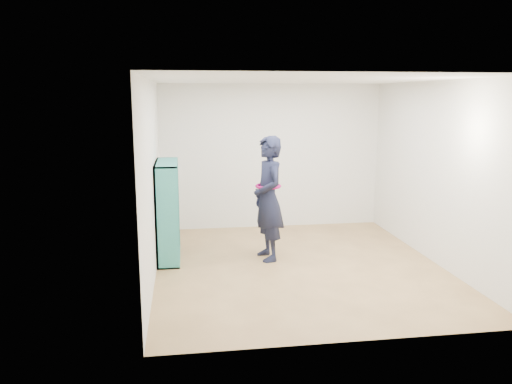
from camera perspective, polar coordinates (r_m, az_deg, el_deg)
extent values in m
plane|color=olive|center=(7.21, 4.88, -8.44)|extent=(4.50, 4.50, 0.00)
plane|color=white|center=(6.81, 5.25, 12.67)|extent=(4.50, 4.50, 0.00)
cube|color=white|center=(6.72, -11.78, 1.39)|extent=(0.02, 4.50, 2.60)
cube|color=white|center=(7.61, 19.89, 2.06)|extent=(0.02, 4.50, 2.60)
cube|color=white|center=(9.08, 1.78, 4.05)|extent=(4.00, 0.02, 2.60)
cube|color=white|center=(4.77, 11.28, -2.47)|extent=(4.00, 0.02, 2.60)
cube|color=teal|center=(6.97, -10.14, -3.06)|extent=(0.32, 0.02, 1.45)
cube|color=teal|center=(8.00, -9.93, -1.23)|extent=(0.32, 0.02, 1.45)
cube|color=teal|center=(7.67, -9.85, -7.27)|extent=(0.32, 1.09, 0.02)
cube|color=teal|center=(7.36, -10.21, 3.33)|extent=(0.32, 1.09, 0.02)
cube|color=teal|center=(7.49, -11.15, -2.11)|extent=(0.02, 1.09, 1.45)
cube|color=teal|center=(7.31, -10.06, -2.39)|extent=(0.29, 0.02, 1.40)
cube|color=teal|center=(7.65, -9.99, -1.79)|extent=(0.29, 0.02, 1.40)
cube|color=teal|center=(7.57, -9.94, -4.67)|extent=(0.29, 1.04, 0.02)
cube|color=teal|center=(7.48, -10.03, -2.08)|extent=(0.29, 1.04, 0.02)
cube|color=teal|center=(7.41, -10.12, 0.56)|extent=(0.29, 1.04, 0.02)
cube|color=beige|center=(7.32, -9.79, -7.68)|extent=(0.20, 0.13, 0.08)
cube|color=black|center=(7.15, -9.83, -4.64)|extent=(0.16, 0.14, 0.20)
cube|color=maroon|center=(7.07, -9.92, -1.96)|extent=(0.16, 0.14, 0.19)
cube|color=silver|center=(7.06, -10.06, 0.44)|extent=(0.20, 0.13, 0.08)
cube|color=navy|center=(7.58, -9.69, -6.30)|extent=(0.16, 0.14, 0.26)
cube|color=brown|center=(7.48, -9.78, -3.71)|extent=(0.16, 0.14, 0.27)
cube|color=#BFB28C|center=(7.47, -9.90, -1.72)|extent=(0.20, 0.13, 0.08)
cube|color=#26594C|center=(7.34, -9.95, 1.50)|extent=(0.16, 0.14, 0.24)
cube|color=beige|center=(7.91, -9.63, -5.71)|extent=(0.16, 0.14, 0.22)
cube|color=black|center=(7.88, -9.76, -3.66)|extent=(0.20, 0.13, 0.08)
cube|color=maroon|center=(7.75, -9.79, -0.83)|extent=(0.16, 0.14, 0.19)
cube|color=silver|center=(7.68, -9.88, 1.77)|extent=(0.16, 0.14, 0.20)
imported|color=black|center=(7.28, 1.40, -0.76)|extent=(0.55, 0.73, 1.83)
torus|color=#9F0C57|center=(7.24, 1.41, 0.68)|extent=(0.44, 0.44, 0.04)
cube|color=silver|center=(7.29, 0.20, 0.24)|extent=(0.04, 0.09, 0.13)
cube|color=black|center=(7.29, 0.20, 0.24)|extent=(0.03, 0.08, 0.13)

